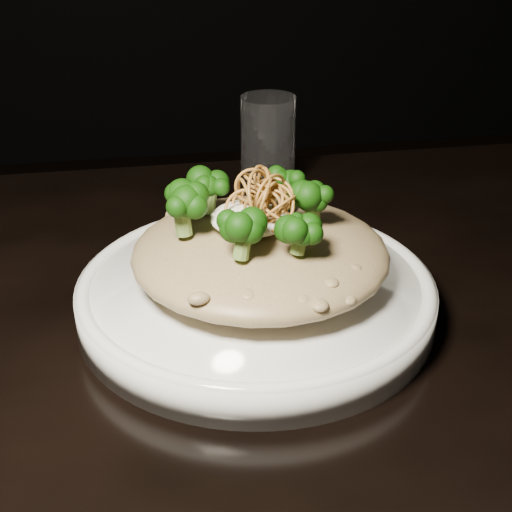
% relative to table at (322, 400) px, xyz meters
% --- Properties ---
extents(table, '(1.10, 0.80, 0.75)m').
position_rel_table_xyz_m(table, '(0.00, 0.00, 0.00)').
color(table, black).
rests_on(table, ground).
extents(plate, '(0.30, 0.30, 0.03)m').
position_rel_table_xyz_m(plate, '(-0.06, 0.03, 0.10)').
color(plate, white).
rests_on(plate, table).
extents(risotto, '(0.22, 0.22, 0.05)m').
position_rel_table_xyz_m(risotto, '(-0.05, 0.03, 0.14)').
color(risotto, brown).
rests_on(risotto, plate).
extents(broccoli, '(0.13, 0.13, 0.05)m').
position_rel_table_xyz_m(broccoli, '(-0.06, 0.03, 0.18)').
color(broccoli, black).
rests_on(broccoli, risotto).
extents(cheese, '(0.07, 0.07, 0.02)m').
position_rel_table_xyz_m(cheese, '(-0.06, 0.03, 0.17)').
color(cheese, white).
rests_on(cheese, risotto).
extents(shallots, '(0.06, 0.06, 0.04)m').
position_rel_table_xyz_m(shallots, '(-0.05, 0.03, 0.20)').
color(shallots, brown).
rests_on(shallots, cheese).
extents(drinking_glass, '(0.07, 0.07, 0.11)m').
position_rel_table_xyz_m(drinking_glass, '(0.01, 0.30, 0.14)').
color(drinking_glass, silver).
rests_on(drinking_glass, table).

